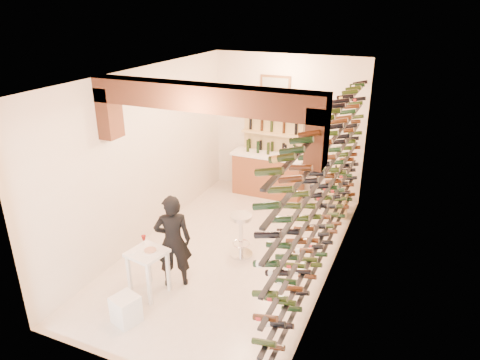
% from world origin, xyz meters
% --- Properties ---
extents(ground, '(6.00, 6.00, 0.00)m').
position_xyz_m(ground, '(0.00, 0.00, 0.00)').
color(ground, beige).
rests_on(ground, ground).
extents(room_shell, '(3.52, 6.02, 3.21)m').
position_xyz_m(room_shell, '(0.00, -0.26, 2.25)').
color(room_shell, silver).
rests_on(room_shell, ground).
extents(wine_rack, '(0.32, 5.70, 2.56)m').
position_xyz_m(wine_rack, '(1.53, 0.00, 1.55)').
color(wine_rack, black).
rests_on(wine_rack, ground).
extents(back_counter, '(1.70, 0.62, 1.29)m').
position_xyz_m(back_counter, '(-0.30, 2.65, 0.53)').
color(back_counter, brown).
rests_on(back_counter, ground).
extents(back_shelving, '(1.40, 0.31, 2.73)m').
position_xyz_m(back_shelving, '(-0.30, 2.89, 1.17)').
color(back_shelving, tan).
rests_on(back_shelving, ground).
extents(tasting_table, '(0.60, 0.60, 0.91)m').
position_xyz_m(tasting_table, '(-0.70, -1.62, 0.62)').
color(tasting_table, white).
rests_on(tasting_table, ground).
extents(white_stool, '(0.42, 0.42, 0.42)m').
position_xyz_m(white_stool, '(-0.62, -2.32, 0.21)').
color(white_stool, white).
rests_on(white_stool, ground).
extents(person, '(0.68, 0.62, 1.56)m').
position_xyz_m(person, '(-0.46, -1.25, 0.78)').
color(person, black).
rests_on(person, ground).
extents(chrome_barstool, '(0.41, 0.41, 0.80)m').
position_xyz_m(chrome_barstool, '(0.17, -0.04, 0.46)').
color(chrome_barstool, silver).
rests_on(chrome_barstool, ground).
extents(crate_lower, '(0.52, 0.40, 0.28)m').
position_xyz_m(crate_lower, '(1.40, 2.20, 0.14)').
color(crate_lower, tan).
rests_on(crate_lower, ground).
extents(crate_upper, '(0.42, 0.30, 0.24)m').
position_xyz_m(crate_upper, '(1.40, 2.20, 0.40)').
color(crate_upper, tan).
rests_on(crate_upper, crate_lower).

